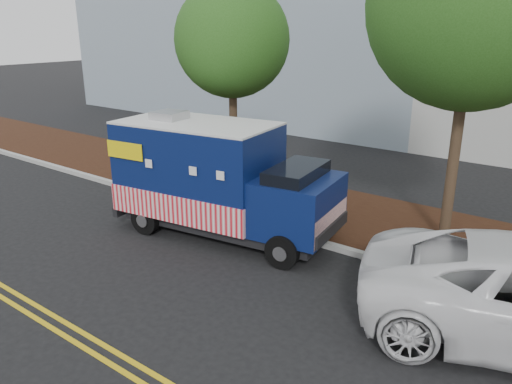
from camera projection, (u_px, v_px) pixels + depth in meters
The scene contains 9 objects.
ground at pixel (175, 228), 13.64m from camera, with size 120.00×120.00×0.00m, color black.
curb at pixel (209, 211), 14.67m from camera, with size 120.00×0.18×0.15m, color #9E9E99.
mulch_strip at pixel (252, 193), 16.26m from camera, with size 120.00×4.00×0.15m, color black.
centerline_near at pixel (18, 295), 10.26m from camera, with size 120.00×0.10×0.01m, color gold.
centerline_far at pixel (6, 300), 10.07m from camera, with size 120.00×0.10×0.01m, color gold.
tree_b at pixel (232, 40), 15.21m from camera, with size 3.53×3.53×6.61m.
tree_c at pixel (474, 4), 10.83m from camera, with size 4.66×4.66×8.05m.
sign_post at pixel (182, 165), 15.31m from camera, with size 0.06×0.06×2.40m, color #473828.
food_truck at pixel (215, 182), 12.93m from camera, with size 6.18×2.97×3.13m.
Camera 1 is at (9.35, -8.74, 5.30)m, focal length 35.00 mm.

